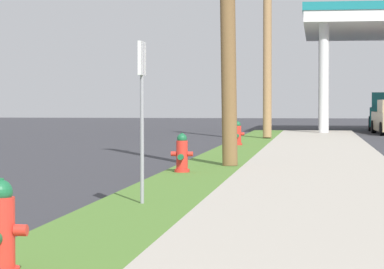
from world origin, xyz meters
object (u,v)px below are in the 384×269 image
(fire_hydrant_third, at_px, (238,135))
(utility_pole_background, at_px, (267,7))
(fire_hydrant_nearest, at_px, (0,233))
(fire_hydrant_second, at_px, (182,155))
(street_sign_post, at_px, (142,88))

(fire_hydrant_third, relative_size, utility_pole_background, 0.08)
(fire_hydrant_nearest, distance_m, fire_hydrant_second, 10.22)
(fire_hydrant_second, xyz_separation_m, utility_pole_background, (0.70, 16.97, 4.60))
(utility_pole_background, xyz_separation_m, street_sign_post, (-0.44, -22.26, -3.42))
(fire_hydrant_nearest, distance_m, fire_hydrant_third, 21.16)
(fire_hydrant_nearest, height_order, fire_hydrant_third, same)
(fire_hydrant_second, distance_m, fire_hydrant_third, 10.94)
(fire_hydrant_nearest, relative_size, fire_hydrant_second, 1.00)
(fire_hydrant_second, relative_size, fire_hydrant_third, 1.00)
(utility_pole_background, bearing_deg, street_sign_post, -91.12)
(utility_pole_background, bearing_deg, fire_hydrant_nearest, -91.21)
(fire_hydrant_nearest, xyz_separation_m, fire_hydrant_second, (-0.13, 10.21, 0.00))
(fire_hydrant_third, height_order, street_sign_post, street_sign_post)
(fire_hydrant_nearest, xyz_separation_m, utility_pole_background, (0.57, 27.19, 4.60))
(fire_hydrant_nearest, bearing_deg, fire_hydrant_third, 90.05)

